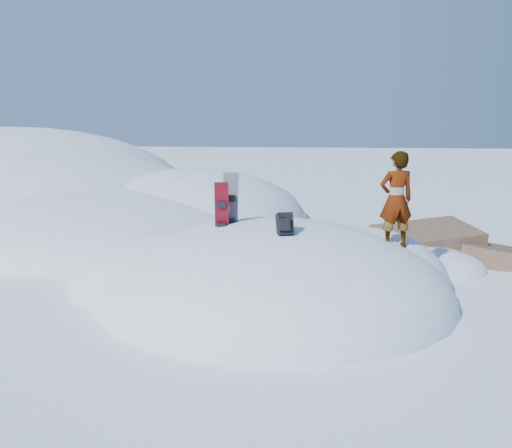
# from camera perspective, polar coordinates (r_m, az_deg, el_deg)

# --- Properties ---
(ground) EXTENTS (120.00, 120.00, 0.00)m
(ground) POSITION_cam_1_polar(r_m,az_deg,el_deg) (10.01, 1.97, -8.23)
(ground) COLOR white
(ground) RESTS_ON ground
(snow_mound) EXTENTS (8.00, 6.00, 3.00)m
(snow_mound) POSITION_cam_1_polar(r_m,az_deg,el_deg) (10.25, 1.12, -7.75)
(snow_mound) COLOR white
(snow_mound) RESTS_ON ground
(snow_ridge) EXTENTS (21.50, 18.50, 6.40)m
(snow_ridge) POSITION_cam_1_polar(r_m,az_deg,el_deg) (22.53, -23.05, 1.97)
(snow_ridge) COLOR white
(snow_ridge) RESTS_ON ground
(rock_outcrop) EXTENTS (4.68, 4.41, 1.68)m
(rock_outcrop) POSITION_cam_1_polar(r_m,az_deg,el_deg) (13.17, 19.54, -3.97)
(rock_outcrop) COLOR brown
(rock_outcrop) RESTS_ON ground
(snowboard_red) EXTENTS (0.30, 0.28, 1.42)m
(snowboard_red) POSITION_cam_1_polar(r_m,az_deg,el_deg) (9.58, -3.94, 0.76)
(snowboard_red) COLOR #B40920
(snowboard_red) RESTS_ON snow_mound
(snowboard_dark) EXTENTS (0.32, 0.24, 1.63)m
(snowboard_dark) POSITION_cam_1_polar(r_m,az_deg,el_deg) (9.81, -2.97, 1.24)
(snowboard_dark) COLOR black
(snowboard_dark) RESTS_ON snow_mound
(backpack) EXTENTS (0.37, 0.44, 0.47)m
(backpack) POSITION_cam_1_polar(r_m,az_deg,el_deg) (8.84, 3.30, -0.03)
(backpack) COLOR black
(backpack) RESTS_ON snow_mound
(gear_pile) EXTENTS (0.95, 0.83, 0.25)m
(gear_pile) POSITION_cam_1_polar(r_m,az_deg,el_deg) (9.63, -13.66, -8.61)
(gear_pile) COLOR black
(gear_pile) RESTS_ON ground
(person) EXTENTS (0.76, 0.60, 1.82)m
(person) POSITION_cam_1_polar(r_m,az_deg,el_deg) (9.79, 15.71, 2.71)
(person) COLOR slate
(person) RESTS_ON snow_mound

